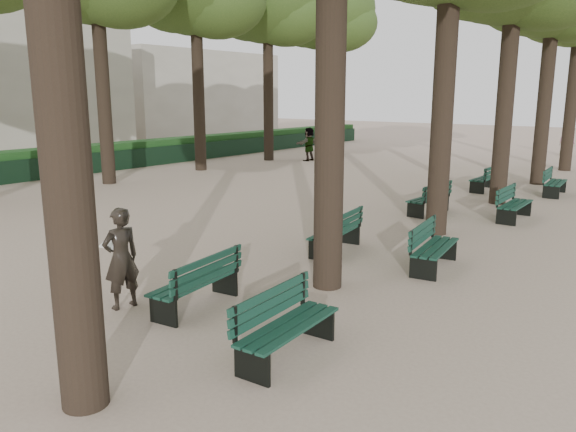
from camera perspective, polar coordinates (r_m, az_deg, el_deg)
The scene contains 16 objects.
ground at distance 9.24m, azimuth -14.55°, elevation -10.00°, with size 120.00×120.00×0.00m, color tan.
tree_far_5 at distance 34.24m, azimuth 3.54°, elevation 20.16°, with size 6.00×6.00×10.45m.
bench_left_0 at distance 9.37m, azimuth -9.33°, elevation -7.66°, with size 0.78×1.86×0.92m.
bench_left_1 at distance 12.53m, azimuth 4.82°, elevation -2.41°, with size 0.81×1.86×0.92m.
bench_left_2 at distance 16.98m, azimuth 14.08°, elevation 1.15°, with size 0.69×1.83×0.92m.
bench_left_3 at distance 21.63m, azimuth 19.34°, elevation 3.16°, with size 0.60×1.81×0.92m.
bench_right_0 at distance 7.61m, azimuth -0.00°, elevation -12.32°, with size 0.67×1.83×0.92m.
bench_right_1 at distance 11.65m, azimuth 14.65°, elevation -3.91°, with size 0.81×1.86×0.92m.
bench_right_2 at distance 16.85m, azimuth 22.02°, elevation 0.53°, with size 0.59×1.81×0.92m.
bench_right_3 at distance 21.55m, azimuth 25.48°, elevation 2.62°, with size 0.69×1.83×0.92m.
man_with_map at distance 9.50m, azimuth -16.60°, elevation -4.13°, with size 0.66×0.72×1.68m.
pedestrian_d at distance 35.82m, azimuth 26.49°, elevation 6.88°, with size 0.85×0.35×1.73m, color #262628.
pedestrian_e at distance 29.67m, azimuth 2.14°, elevation 7.31°, with size 1.62×0.35×1.75m, color #262628.
fence at distance 27.34m, azimuth -16.29°, elevation 5.51°, with size 0.08×42.00×0.90m, color black.
hedge at distance 27.89m, azimuth -17.18°, elevation 5.89°, with size 1.20×42.00×1.20m, color #174418.
building_far at distance 53.15m, azimuth -11.73°, elevation 12.10°, with size 12.00×16.00×7.00m, color #B7B2A3.
Camera 1 is at (6.80, -5.22, 3.44)m, focal length 35.00 mm.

